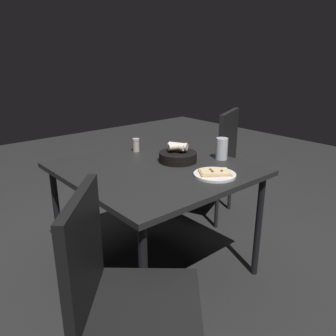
{
  "coord_description": "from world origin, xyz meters",
  "views": [
    {
      "loc": [
        1.49,
        -1.18,
        1.34
      ],
      "look_at": [
        0.09,
        0.03,
        0.71
      ],
      "focal_mm": 35.91,
      "sensor_mm": 36.0,
      "label": 1
    }
  ],
  "objects_px": {
    "chair_near": "(214,158)",
    "bread_basket": "(178,156)",
    "chair_far": "(118,291)",
    "dining_table": "(154,175)",
    "pepper_shaker": "(136,146)",
    "pizza_plate": "(215,174)",
    "beer_glass": "(222,150)"
  },
  "relations": [
    {
      "from": "pizza_plate",
      "to": "pepper_shaker",
      "type": "xyz_separation_m",
      "value": [
        -0.68,
        -0.04,
        0.03
      ]
    },
    {
      "from": "beer_glass",
      "to": "chair_near",
      "type": "height_order",
      "value": "chair_near"
    },
    {
      "from": "beer_glass",
      "to": "bread_basket",
      "type": "bearing_deg",
      "value": -120.2
    },
    {
      "from": "dining_table",
      "to": "chair_near",
      "type": "bearing_deg",
      "value": 107.71
    },
    {
      "from": "pepper_shaker",
      "to": "chair_far",
      "type": "height_order",
      "value": "chair_far"
    },
    {
      "from": "pizza_plate",
      "to": "chair_far",
      "type": "bearing_deg",
      "value": -72.35
    },
    {
      "from": "chair_far",
      "to": "bread_basket",
      "type": "bearing_deg",
      "value": 125.18
    },
    {
      "from": "dining_table",
      "to": "pizza_plate",
      "type": "distance_m",
      "value": 0.39
    },
    {
      "from": "beer_glass",
      "to": "chair_far",
      "type": "xyz_separation_m",
      "value": [
        0.44,
        -1.07,
        -0.25
      ]
    },
    {
      "from": "pizza_plate",
      "to": "beer_glass",
      "type": "height_order",
      "value": "beer_glass"
    },
    {
      "from": "dining_table",
      "to": "beer_glass",
      "type": "height_order",
      "value": "beer_glass"
    },
    {
      "from": "bread_basket",
      "to": "pizza_plate",
      "type": "bearing_deg",
      "value": -3.84
    },
    {
      "from": "beer_glass",
      "to": "chair_near",
      "type": "relative_size",
      "value": 0.15
    },
    {
      "from": "pepper_shaker",
      "to": "chair_far",
      "type": "distance_m",
      "value": 1.22
    },
    {
      "from": "bread_basket",
      "to": "chair_far",
      "type": "bearing_deg",
      "value": -54.82
    },
    {
      "from": "dining_table",
      "to": "pepper_shaker",
      "type": "xyz_separation_m",
      "value": [
        -0.33,
        0.11,
        0.1
      ]
    },
    {
      "from": "dining_table",
      "to": "beer_glass",
      "type": "distance_m",
      "value": 0.46
    },
    {
      "from": "pepper_shaker",
      "to": "chair_near",
      "type": "distance_m",
      "value": 0.77
    },
    {
      "from": "dining_table",
      "to": "bread_basket",
      "type": "xyz_separation_m",
      "value": [
        0.02,
        0.17,
        0.1
      ]
    },
    {
      "from": "dining_table",
      "to": "pepper_shaker",
      "type": "height_order",
      "value": "pepper_shaker"
    },
    {
      "from": "bread_basket",
      "to": "beer_glass",
      "type": "height_order",
      "value": "beer_glass"
    },
    {
      "from": "dining_table",
      "to": "beer_glass",
      "type": "xyz_separation_m",
      "value": [
        0.17,
        0.42,
        0.12
      ]
    },
    {
      "from": "bread_basket",
      "to": "pepper_shaker",
      "type": "bearing_deg",
      "value": -170.04
    },
    {
      "from": "dining_table",
      "to": "pizza_plate",
      "type": "xyz_separation_m",
      "value": [
        0.35,
        0.15,
        0.07
      ]
    },
    {
      "from": "bread_basket",
      "to": "chair_far",
      "type": "height_order",
      "value": "chair_far"
    },
    {
      "from": "chair_near",
      "to": "chair_far",
      "type": "height_order",
      "value": "chair_near"
    },
    {
      "from": "chair_near",
      "to": "bread_basket",
      "type": "bearing_deg",
      "value": -66.42
    },
    {
      "from": "beer_glass",
      "to": "pepper_shaker",
      "type": "height_order",
      "value": "beer_glass"
    },
    {
      "from": "dining_table",
      "to": "pizza_plate",
      "type": "bearing_deg",
      "value": 23.19
    },
    {
      "from": "bread_basket",
      "to": "beer_glass",
      "type": "distance_m",
      "value": 0.28
    },
    {
      "from": "bread_basket",
      "to": "pepper_shaker",
      "type": "distance_m",
      "value": 0.36
    },
    {
      "from": "pizza_plate",
      "to": "beer_glass",
      "type": "distance_m",
      "value": 0.33
    }
  ]
}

